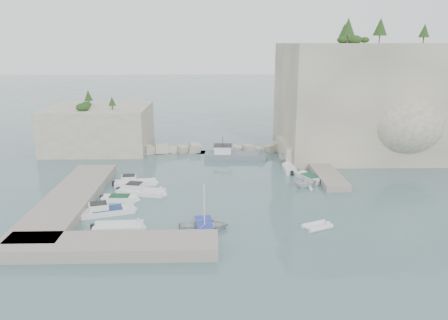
{
  "coord_description": "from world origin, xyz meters",
  "views": [
    {
      "loc": [
        -1.41,
        -46.27,
        17.11
      ],
      "look_at": [
        0.0,
        6.0,
        3.0
      ],
      "focal_mm": 35.0,
      "sensor_mm": 36.0,
      "label": 1
    }
  ],
  "objects_px": {
    "tender_east_b": "(310,180)",
    "work_boat": "(235,158)",
    "motorboat_e": "(118,230)",
    "tender_east_a": "(305,187)",
    "motorboat_c": "(120,201)",
    "motorboat_d": "(107,214)",
    "tender_east_c": "(289,171)",
    "inflatable_dinghy": "(317,228)",
    "tender_east_d": "(294,164)",
    "rowboat": "(205,229)",
    "motorboat_a": "(136,185)",
    "motorboat_b": "(142,194)"
  },
  "relations": [
    {
      "from": "tender_east_d",
      "to": "work_boat",
      "type": "relative_size",
      "value": 0.47
    },
    {
      "from": "motorboat_a",
      "to": "tender_east_b",
      "type": "bearing_deg",
      "value": -4.16
    },
    {
      "from": "tender_east_b",
      "to": "tender_east_a",
      "type": "bearing_deg",
      "value": 130.05
    },
    {
      "from": "inflatable_dinghy",
      "to": "tender_east_c",
      "type": "bearing_deg",
      "value": 63.23
    },
    {
      "from": "tender_east_b",
      "to": "tender_east_c",
      "type": "height_order",
      "value": "same"
    },
    {
      "from": "motorboat_b",
      "to": "motorboat_e",
      "type": "distance_m",
      "value": 10.03
    },
    {
      "from": "rowboat",
      "to": "motorboat_e",
      "type": "bearing_deg",
      "value": 82.78
    },
    {
      "from": "motorboat_a",
      "to": "motorboat_c",
      "type": "height_order",
      "value": "motorboat_a"
    },
    {
      "from": "motorboat_d",
      "to": "work_boat",
      "type": "bearing_deg",
      "value": 38.53
    },
    {
      "from": "motorboat_a",
      "to": "motorboat_b",
      "type": "xyz_separation_m",
      "value": [
        1.28,
        -3.43,
        0.0
      ]
    },
    {
      "from": "inflatable_dinghy",
      "to": "tender_east_b",
      "type": "xyz_separation_m",
      "value": [
        2.65,
        15.07,
        0.0
      ]
    },
    {
      "from": "tender_east_a",
      "to": "motorboat_d",
      "type": "bearing_deg",
      "value": 92.27
    },
    {
      "from": "motorboat_c",
      "to": "motorboat_e",
      "type": "relative_size",
      "value": 0.84
    },
    {
      "from": "motorboat_a",
      "to": "inflatable_dinghy",
      "type": "relative_size",
      "value": 1.89
    },
    {
      "from": "tender_east_d",
      "to": "rowboat",
      "type": "bearing_deg",
      "value": 156.07
    },
    {
      "from": "motorboat_c",
      "to": "motorboat_e",
      "type": "distance_m",
      "value": 8.0
    },
    {
      "from": "motorboat_a",
      "to": "tender_east_c",
      "type": "distance_m",
      "value": 20.97
    },
    {
      "from": "rowboat",
      "to": "work_boat",
      "type": "distance_m",
      "value": 26.42
    },
    {
      "from": "tender_east_c",
      "to": "tender_east_d",
      "type": "bearing_deg",
      "value": -19.4
    },
    {
      "from": "work_boat",
      "to": "motorboat_e",
      "type": "bearing_deg",
      "value": -111.72
    },
    {
      "from": "motorboat_c",
      "to": "tender_east_a",
      "type": "height_order",
      "value": "tender_east_a"
    },
    {
      "from": "motorboat_b",
      "to": "work_boat",
      "type": "bearing_deg",
      "value": 66.0
    },
    {
      "from": "motorboat_b",
      "to": "inflatable_dinghy",
      "type": "relative_size",
      "value": 2.06
    },
    {
      "from": "motorboat_b",
      "to": "motorboat_d",
      "type": "xyz_separation_m",
      "value": [
        -2.58,
        -6.03,
        0.0
      ]
    },
    {
      "from": "rowboat",
      "to": "tender_east_b",
      "type": "height_order",
      "value": "rowboat"
    },
    {
      "from": "tender_east_d",
      "to": "tender_east_b",
      "type": "bearing_deg",
      "value": -170.06
    },
    {
      "from": "motorboat_e",
      "to": "rowboat",
      "type": "height_order",
      "value": "rowboat"
    },
    {
      "from": "motorboat_a",
      "to": "work_boat",
      "type": "xyz_separation_m",
      "value": [
        12.99,
        12.51,
        0.0
      ]
    },
    {
      "from": "rowboat",
      "to": "work_boat",
      "type": "xyz_separation_m",
      "value": [
        4.19,
        26.09,
        0.0
      ]
    },
    {
      "from": "motorboat_e",
      "to": "motorboat_a",
      "type": "bearing_deg",
      "value": 89.8
    },
    {
      "from": "rowboat",
      "to": "tender_east_d",
      "type": "xyz_separation_m",
      "value": [
        12.73,
        22.78,
        0.0
      ]
    },
    {
      "from": "rowboat",
      "to": "tender_east_d",
      "type": "bearing_deg",
      "value": -35.45
    },
    {
      "from": "tender_east_b",
      "to": "tender_east_c",
      "type": "xyz_separation_m",
      "value": [
        -1.96,
        4.13,
        0.0
      ]
    },
    {
      "from": "work_boat",
      "to": "tender_east_b",
      "type": "bearing_deg",
      "value": -46.48
    },
    {
      "from": "tender_east_c",
      "to": "motorboat_b",
      "type": "bearing_deg",
      "value": 116.7
    },
    {
      "from": "rowboat",
      "to": "inflatable_dinghy",
      "type": "distance_m",
      "value": 10.71
    },
    {
      "from": "tender_east_a",
      "to": "motorboat_e",
      "type": "bearing_deg",
      "value": 103.06
    },
    {
      "from": "tender_east_b",
      "to": "work_boat",
      "type": "bearing_deg",
      "value": 12.94
    },
    {
      "from": "motorboat_c",
      "to": "tender_east_c",
      "type": "distance_m",
      "value": 23.82
    },
    {
      "from": "tender_east_c",
      "to": "motorboat_a",
      "type": "bearing_deg",
      "value": 106.69
    },
    {
      "from": "motorboat_d",
      "to": "tender_east_c",
      "type": "relative_size",
      "value": 1.28
    },
    {
      "from": "motorboat_b",
      "to": "work_boat",
      "type": "distance_m",
      "value": 19.78
    },
    {
      "from": "motorboat_d",
      "to": "tender_east_d",
      "type": "xyz_separation_m",
      "value": [
        22.82,
        18.66,
        0.0
      ]
    },
    {
      "from": "motorboat_c",
      "to": "tender_east_a",
      "type": "bearing_deg",
      "value": 13.02
    },
    {
      "from": "motorboat_e",
      "to": "motorboat_d",
      "type": "bearing_deg",
      "value": 113.05
    },
    {
      "from": "motorboat_e",
      "to": "tender_east_a",
      "type": "relative_size",
      "value": 1.59
    },
    {
      "from": "motorboat_d",
      "to": "motorboat_e",
      "type": "distance_m",
      "value": 4.43
    },
    {
      "from": "motorboat_e",
      "to": "tender_east_b",
      "type": "height_order",
      "value": "same"
    },
    {
      "from": "rowboat",
      "to": "motorboat_c",
      "type": "bearing_deg",
      "value": 44.0
    },
    {
      "from": "tender_east_d",
      "to": "tender_east_c",
      "type": "bearing_deg",
      "value": 164.78
    }
  ]
}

